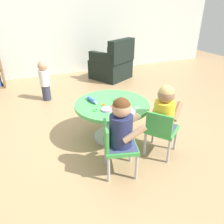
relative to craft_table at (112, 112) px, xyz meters
name	(u,v)px	position (x,y,z in m)	size (l,w,h in m)	color
ground_plane	(112,137)	(0.00, 0.00, -0.35)	(10.00, 10.00, 0.00)	tan
back_wall	(55,8)	(0.00, 3.00, 1.05)	(8.00, 0.12, 2.80)	silver
craft_table	(112,112)	(0.00, 0.00, 0.00)	(0.87, 0.87, 0.47)	silver
child_chair_left	(117,146)	(-0.20, -0.58, -0.05)	(0.37, 0.37, 0.54)	#B7B7BC
seated_child_left	(122,125)	(-0.16, -0.59, 0.18)	(0.41, 0.35, 0.51)	#3F4772
child_chair_right	(161,130)	(0.34, -0.51, -0.05)	(0.42, 0.42, 0.54)	#B7B7BC
seated_child_right	(165,109)	(0.37, -0.49, 0.18)	(0.44, 0.42, 0.51)	#3F4772
armchair_dark	(112,64)	(0.94, 2.15, -0.04)	(0.96, 0.96, 0.85)	black
toddler_standing	(45,80)	(-0.57, 1.51, 0.01)	(0.17, 0.17, 0.67)	#33384C
rolling_pin	(92,100)	(-0.20, 0.13, 0.14)	(0.08, 0.23, 0.05)	#3F72CC
craft_scissors	(132,109)	(0.13, -0.23, 0.12)	(0.13, 0.07, 0.01)	silver
playdough_blob_0	(130,112)	(0.08, -0.30, 0.12)	(0.13, 0.13, 0.01)	pink
playdough_blob_1	(107,110)	(-0.13, -0.16, 0.12)	(0.12, 0.12, 0.02)	#CC99E5
cookie_cutter_0	(113,107)	(-0.03, -0.10, 0.12)	(0.07, 0.07, 0.01)	red
cookie_cutter_1	(103,105)	(-0.11, -0.01, 0.12)	(0.05, 0.05, 0.01)	orange
cookie_cutter_2	(95,110)	(-0.24, -0.11, 0.12)	(0.06, 0.06, 0.01)	#4CB259
cookie_cutter_3	(114,100)	(0.05, 0.05, 0.12)	(0.05, 0.05, 0.01)	#4CB259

